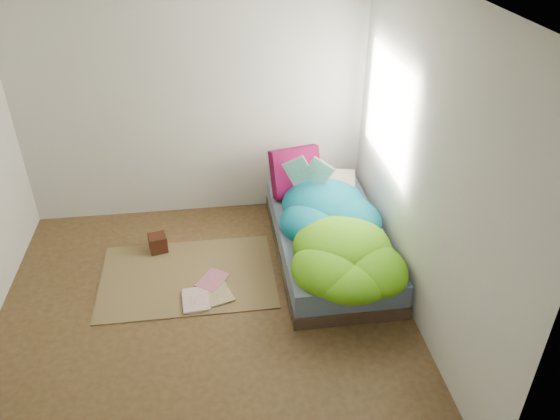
# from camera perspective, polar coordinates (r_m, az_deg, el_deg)

# --- Properties ---
(ground) EXTENTS (3.50, 3.50, 0.00)m
(ground) POSITION_cam_1_polar(r_m,az_deg,el_deg) (4.77, -7.84, -10.89)
(ground) COLOR #432F19
(ground) RESTS_ON ground
(room_walls) EXTENTS (3.54, 3.54, 2.62)m
(room_walls) POSITION_cam_1_polar(r_m,az_deg,el_deg) (3.86, -9.41, 7.12)
(room_walls) COLOR beige
(room_walls) RESTS_ON ground
(bed) EXTENTS (1.00, 2.00, 0.34)m
(bed) POSITION_cam_1_polar(r_m,az_deg,el_deg) (5.32, 5.12, -3.14)
(bed) COLOR #32291B
(bed) RESTS_ON ground
(duvet) EXTENTS (0.96, 1.84, 0.34)m
(duvet) POSITION_cam_1_polar(r_m,az_deg,el_deg) (4.95, 5.84, -1.38)
(duvet) COLOR #086880
(duvet) RESTS_ON bed
(rug) EXTENTS (1.60, 1.10, 0.01)m
(rug) POSITION_cam_1_polar(r_m,az_deg,el_deg) (5.19, -9.61, -6.82)
(rug) COLOR brown
(rug) RESTS_ON ground
(pillow_floral) EXTENTS (0.72, 0.54, 0.15)m
(pillow_floral) POSITION_cam_1_polar(r_m,az_deg,el_deg) (5.73, 4.56, 2.58)
(pillow_floral) COLOR beige
(pillow_floral) RESTS_ON bed
(pillow_magenta) EXTENTS (0.52, 0.26, 0.50)m
(pillow_magenta) POSITION_cam_1_polar(r_m,az_deg,el_deg) (5.60, 1.65, 3.97)
(pillow_magenta) COLOR #4A0428
(pillow_magenta) RESTS_ON bed
(open_book) EXTENTS (0.41, 0.21, 0.25)m
(open_book) POSITION_cam_1_polar(r_m,az_deg,el_deg) (5.32, 2.99, 4.93)
(open_book) COLOR #2A8035
(open_book) RESTS_ON duvet
(wooden_box) EXTENTS (0.20, 0.20, 0.17)m
(wooden_box) POSITION_cam_1_polar(r_m,az_deg,el_deg) (5.52, -12.64, -3.38)
(wooden_box) COLOR black
(wooden_box) RESTS_ON rug
(floor_book_a) EXTENTS (0.25, 0.33, 0.02)m
(floor_book_a) POSITION_cam_1_polar(r_m,az_deg,el_deg) (4.90, -10.16, -9.40)
(floor_book_a) COLOR silver
(floor_book_a) RESTS_ON rug
(floor_book_b) EXTENTS (0.34, 0.36, 0.03)m
(floor_book_b) POSITION_cam_1_polar(r_m,az_deg,el_deg) (5.13, -8.14, -6.96)
(floor_book_b) COLOR #B3677C
(floor_book_b) RESTS_ON rug
(floor_book_c) EXTENTS (0.30, 0.36, 0.02)m
(floor_book_c) POSITION_cam_1_polar(r_m,az_deg,el_deg) (4.91, -7.78, -9.00)
(floor_book_c) COLOR tan
(floor_book_c) RESTS_ON rug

